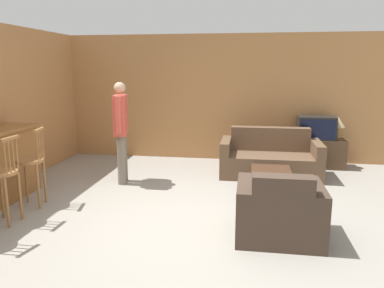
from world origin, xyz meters
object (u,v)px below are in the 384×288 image
object	(u,v)px
bar_chair_mid	(3,179)
bar_chair_far	(32,166)
person_by_window	(121,127)
armchair_near	(279,213)
table_lamp	(338,123)
coffee_table	(271,176)
couch_far	(270,159)
tv	(316,128)
tv_unit	(314,153)

from	to	relation	value
bar_chair_mid	bar_chair_far	world-z (taller)	same
person_by_window	bar_chair_far	bearing A→B (deg)	-125.45
armchair_near	table_lamp	xyz separation A→B (m)	(1.32, 3.37, 0.58)
armchair_near	person_by_window	size ratio (longest dim) A/B	0.57
coffee_table	couch_far	bearing A→B (deg)	88.12
bar_chair_far	couch_far	size ratio (longest dim) A/B	0.63
bar_chair_far	tv	size ratio (longest dim) A/B	1.58
coffee_table	tv	size ratio (longest dim) A/B	1.32
coffee_table	tv	bearing A→B (deg)	64.69
bar_chair_mid	table_lamp	distance (m)	5.82
armchair_near	coffee_table	distance (m)	1.39
tv_unit	tv	distance (m)	0.50
bar_chair_mid	person_by_window	bearing A→B (deg)	64.61
bar_chair_far	armchair_near	xyz separation A→B (m)	(3.34, -0.53, -0.27)
bar_chair_far	person_by_window	xyz separation A→B (m)	(0.88, 1.23, 0.38)
bar_chair_far	table_lamp	world-z (taller)	bar_chair_far
bar_chair_far	armchair_near	distance (m)	3.39
couch_far	armchair_near	xyz separation A→B (m)	(-0.02, -2.61, 0.00)
bar_chair_mid	person_by_window	xyz separation A→B (m)	(0.88, 1.85, 0.38)
bar_chair_far	coffee_table	world-z (taller)	bar_chair_far
tv	table_lamp	world-z (taller)	tv
tv	bar_chair_mid	bearing A→B (deg)	-140.94
tv_unit	bar_chair_far	bearing A→B (deg)	-146.27
couch_far	armchair_near	size ratio (longest dim) A/B	1.83
armchair_near	tv	bearing A→B (deg)	74.77
coffee_table	tv	world-z (taller)	tv
armchair_near	tv_unit	world-z (taller)	armchair_near
bar_chair_far	person_by_window	bearing A→B (deg)	54.55
table_lamp	coffee_table	bearing A→B (deg)	-124.11
armchair_near	coffee_table	xyz separation A→B (m)	(-0.02, 1.39, 0.04)
armchair_near	person_by_window	world-z (taller)	person_by_window
bar_chair_mid	table_lamp	size ratio (longest dim) A/B	2.51
bar_chair_mid	armchair_near	xyz separation A→B (m)	(3.34, 0.09, -0.27)
bar_chair_mid	tv_unit	world-z (taller)	bar_chair_mid
armchair_near	table_lamp	size ratio (longest dim) A/B	2.18
bar_chair_mid	coffee_table	bearing A→B (deg)	23.98
bar_chair_far	tv_unit	world-z (taller)	bar_chair_far
bar_chair_mid	tv	xyz separation A→B (m)	(4.26, 3.46, 0.21)
tv_unit	person_by_window	world-z (taller)	person_by_window
bar_chair_far	bar_chair_mid	bearing A→B (deg)	-89.97
coffee_table	table_lamp	bearing A→B (deg)	55.89
couch_far	coffee_table	world-z (taller)	couch_far
armchair_near	tv	world-z (taller)	tv
table_lamp	tv_unit	bearing A→B (deg)	180.00
couch_far	table_lamp	distance (m)	1.61
tv_unit	coffee_table	bearing A→B (deg)	-115.28
couch_far	tv	bearing A→B (deg)	40.15
bar_chair_mid	tv_unit	xyz separation A→B (m)	(4.26, 3.46, -0.29)
person_by_window	coffee_table	bearing A→B (deg)	-8.63
couch_far	tv_unit	xyz separation A→B (m)	(0.90, 0.76, -0.02)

